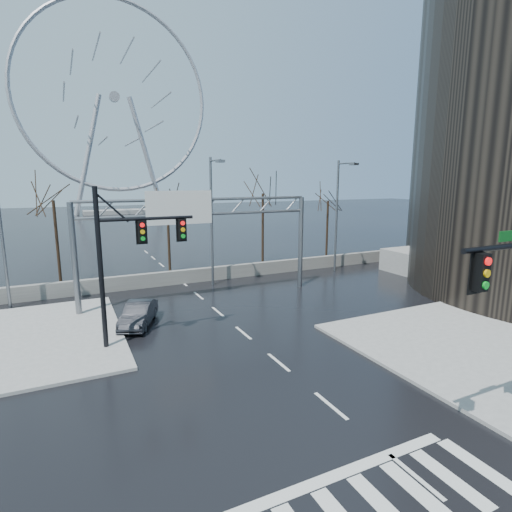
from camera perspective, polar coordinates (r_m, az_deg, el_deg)
ground at (r=16.11m, az=10.62°, el=-20.27°), size 260.00×260.00×0.00m
sidewalk_right_ext at (r=23.96m, az=27.59°, el=-10.48°), size 12.00×10.00×0.15m
sidewalk_far at (r=24.54m, az=-30.75°, el=-10.29°), size 10.00×12.00×0.15m
barrier_wall at (r=33.02m, az=-10.35°, el=-2.92°), size 52.00×0.50×1.10m
signal_mast_far at (r=20.40m, az=-18.29°, el=0.55°), size 4.72×0.41×8.00m
sign_gantry at (r=27.33m, az=-8.58°, el=4.18°), size 16.36×0.40×7.60m
streetlight_mid at (r=31.04m, az=-6.18°, el=6.32°), size 0.50×2.55×10.00m
streetlight_right at (r=36.84m, az=11.80°, el=6.85°), size 0.50×2.55×10.00m
tree_left at (r=34.57m, az=-26.88°, el=5.83°), size 3.75×3.75×7.50m
tree_center at (r=36.60m, az=-12.50°, el=5.67°), size 3.25×3.25×6.50m
tree_right at (r=38.68m, az=0.98°, el=7.74°), size 3.90×3.90×7.80m
tree_far_right at (r=43.33m, az=10.23°, el=6.83°), size 3.40×3.40×6.80m
ferris_wheel at (r=108.32m, az=-19.52°, el=19.67°), size 45.00×6.00×50.91m
car at (r=24.24m, az=-16.45°, el=-7.94°), size 2.94×4.27×1.33m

